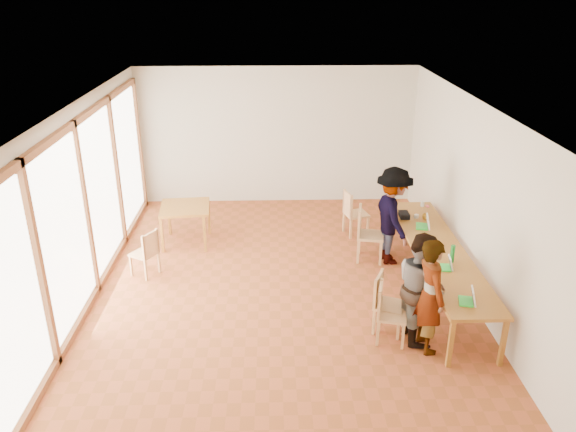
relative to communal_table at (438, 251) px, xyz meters
name	(u,v)px	position (x,y,z in m)	size (l,w,h in m)	color
ground	(280,289)	(-2.50, 0.11, -0.70)	(8.00, 8.00, 0.00)	#A84F28
wall_back	(277,136)	(-2.50, 4.11, 0.80)	(6.00, 0.10, 3.00)	beige
wall_front	(286,372)	(-2.50, -3.89, 0.80)	(6.00, 0.10, 3.00)	beige
wall_right	(474,201)	(0.50, 0.11, 0.80)	(0.10, 8.00, 3.00)	beige
window_wall	(84,205)	(-5.46, 0.11, 0.80)	(0.10, 8.00, 3.00)	white
ceiling	(279,104)	(-2.50, 0.11, 2.32)	(6.00, 8.00, 0.04)	white
communal_table	(438,251)	(0.00, 0.00, 0.00)	(0.80, 4.00, 0.75)	#A26624
side_table	(185,210)	(-4.24, 1.91, -0.03)	(0.90, 0.90, 0.75)	#A26624
chair_near	(386,307)	(-1.07, -1.32, -0.18)	(0.48, 0.48, 0.45)	tan
chair_mid	(384,297)	(-1.05, -1.07, -0.17)	(0.54, 0.54, 0.46)	tan
chair_far	(365,228)	(-0.98, 1.14, -0.10)	(0.54, 0.54, 0.52)	tan
chair_empty	(352,209)	(-1.06, 2.19, -0.15)	(0.51, 0.51, 0.48)	tan
chair_spare	(147,249)	(-4.71, 0.63, -0.20)	(0.52, 0.52, 0.44)	tan
person_near	(430,296)	(-0.54, -1.51, 0.11)	(0.59, 0.39, 1.62)	gray
person_mid	(420,287)	(-0.60, -1.24, 0.09)	(0.77, 0.60, 1.58)	gray
person_far	(393,216)	(-0.52, 1.05, 0.17)	(1.13, 0.65, 1.74)	gray
laptop_near	(470,299)	(-0.04, -1.60, 0.10)	(0.26, 0.28, 0.21)	#2DD73C
laptop_mid	(447,265)	(-0.06, -0.66, 0.10)	(0.22, 0.25, 0.19)	#2DD73C
laptop_far	(425,224)	(-0.01, 0.82, 0.11)	(0.29, 0.31, 0.23)	#2DD73C
yellow_mug	(425,217)	(0.09, 1.17, 0.09)	(0.12, 0.12, 0.09)	#BF8320
green_bottle	(452,254)	(0.06, -0.47, 0.19)	(0.07, 0.07, 0.28)	#1A7627
clear_glass	(423,204)	(0.19, 1.79, 0.09)	(0.07, 0.07, 0.09)	silver
condiment_cup	(416,216)	(-0.05, 1.24, 0.08)	(0.08, 0.08, 0.06)	white
pink_phone	(427,206)	(0.28, 1.76, 0.05)	(0.05, 0.10, 0.01)	#E74761
black_pouch	(404,215)	(-0.27, 1.27, 0.09)	(0.16, 0.26, 0.09)	black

